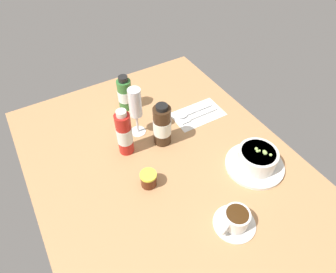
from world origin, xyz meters
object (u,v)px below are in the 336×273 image
(coffee_cup, at_px, (235,220))
(jam_jar, at_px, (149,179))
(cutlery_setting, at_px, (197,114))
(sauce_bottle_red, at_px, (124,134))
(sauce_bottle_brown, at_px, (162,125))
(wine_glass, at_px, (135,105))
(porridge_bowl, at_px, (256,159))
(sauce_bottle_green, at_px, (125,94))

(coffee_cup, relative_size, jam_jar, 2.38)
(cutlery_setting, relative_size, sauce_bottle_red, 1.10)
(cutlery_setting, distance_m, coffee_cup, 0.47)
(sauce_bottle_brown, bearing_deg, cutlery_setting, -73.86)
(wine_glass, relative_size, sauce_bottle_red, 1.06)
(porridge_bowl, height_order, sauce_bottle_brown, sauce_bottle_brown)
(coffee_cup, bearing_deg, sauce_bottle_red, 19.66)
(sauce_bottle_brown, bearing_deg, sauce_bottle_green, 7.78)
(porridge_bowl, bearing_deg, sauce_bottle_red, 50.40)
(wine_glass, bearing_deg, cutlery_setting, -97.70)
(sauce_bottle_brown, bearing_deg, porridge_bowl, -140.86)
(porridge_bowl, height_order, wine_glass, wine_glass)
(porridge_bowl, bearing_deg, coffee_cup, 124.14)
(porridge_bowl, relative_size, jam_jar, 3.69)
(wine_glass, xyz_separation_m, sauce_bottle_green, (0.15, -0.02, -0.06))
(cutlery_setting, height_order, sauce_bottle_green, sauce_bottle_green)
(cutlery_setting, relative_size, sauce_bottle_brown, 1.20)
(jam_jar, bearing_deg, sauce_bottle_green, -14.31)
(sauce_bottle_red, bearing_deg, sauce_bottle_green, -24.46)
(sauce_bottle_brown, height_order, sauce_bottle_red, sauce_bottle_red)
(porridge_bowl, xyz_separation_m, wine_glass, (0.34, 0.26, 0.09))
(jam_jar, height_order, sauce_bottle_brown, sauce_bottle_brown)
(porridge_bowl, relative_size, sauce_bottle_red, 1.06)
(porridge_bowl, height_order, cutlery_setting, porridge_bowl)
(wine_glass, height_order, sauce_bottle_red, wine_glass)
(sauce_bottle_brown, relative_size, sauce_bottle_red, 0.92)
(coffee_cup, relative_size, sauce_bottle_brown, 0.75)
(sauce_bottle_green, xyz_separation_m, sauce_bottle_red, (-0.21, 0.10, 0.02))
(cutlery_setting, xyz_separation_m, jam_jar, (-0.19, 0.32, 0.02))
(wine_glass, xyz_separation_m, jam_jar, (-0.23, 0.07, -0.10))
(jam_jar, bearing_deg, sauce_bottle_brown, -42.56)
(sauce_bottle_green, bearing_deg, porridge_bowl, -154.04)
(porridge_bowl, distance_m, jam_jar, 0.36)
(cutlery_setting, distance_m, wine_glass, 0.27)
(jam_jar, bearing_deg, coffee_cup, -149.25)
(wine_glass, height_order, jam_jar, wine_glass)
(porridge_bowl, xyz_separation_m, jam_jar, (0.11, 0.34, -0.01))
(coffee_cup, distance_m, sauce_bottle_red, 0.44)
(wine_glass, distance_m, sauce_bottle_brown, 0.11)
(cutlery_setting, relative_size, sauce_bottle_green, 1.38)
(cutlery_setting, bearing_deg, sauce_bottle_brown, 106.14)
(porridge_bowl, relative_size, wine_glass, 1.00)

